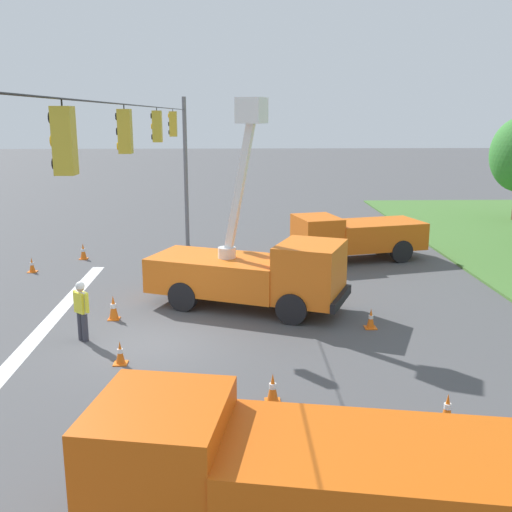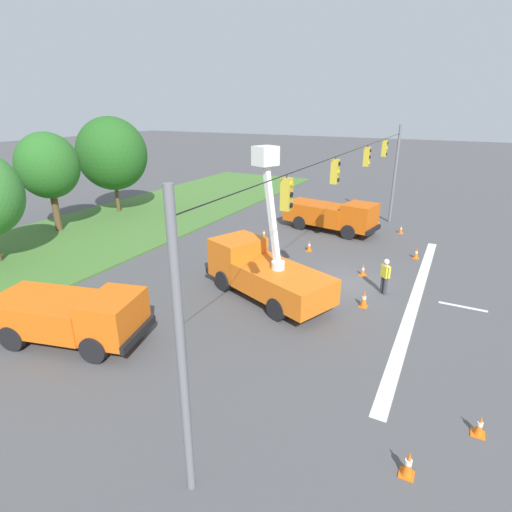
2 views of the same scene
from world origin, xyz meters
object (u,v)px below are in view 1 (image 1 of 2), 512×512
utility_truck_support_far (355,235)px  traffic_cone_centre_line (120,353)px  traffic_cone_lane_edge_a (32,265)px  road_worker (82,307)px  utility_truck_bucket_lift (254,269)px  traffic_cone_near_bucket (447,409)px  traffic_cone_foreground_left (273,388)px  traffic_cone_mid_right (83,251)px  traffic_cone_foreground_right (113,308)px  utility_truck_support_near (299,479)px  traffic_cone_lane_edge_b (371,319)px

utility_truck_support_far → traffic_cone_centre_line: size_ratio=9.93×
traffic_cone_lane_edge_a → road_worker: bearing=27.2°
utility_truck_bucket_lift → traffic_cone_lane_edge_a: 10.41m
traffic_cone_near_bucket → traffic_cone_centre_line: (-3.33, -7.50, -0.02)m
traffic_cone_foreground_left → traffic_cone_mid_right: (-14.11, -7.72, 0.02)m
utility_truck_bucket_lift → road_worker: 5.78m
traffic_cone_foreground_right → utility_truck_bucket_lift: bearing=102.8°
utility_truck_support_near → traffic_cone_foreground_left: utility_truck_support_near is taller
traffic_cone_lane_edge_a → traffic_cone_centre_line: bearing=29.5°
traffic_cone_lane_edge_a → traffic_cone_mid_right: bearing=145.4°
utility_truck_support_far → traffic_cone_foreground_right: bearing=-49.8°
utility_truck_bucket_lift → utility_truck_support_far: (-6.81, 4.74, -0.24)m
utility_truck_bucket_lift → traffic_cone_near_bucket: size_ratio=10.57×
utility_truck_bucket_lift → traffic_cone_mid_right: (-7.26, -7.50, -0.99)m
utility_truck_support_far → traffic_cone_foreground_left: 14.40m
traffic_cone_lane_edge_a → traffic_cone_lane_edge_b: bearing=60.5°
road_worker → utility_truck_support_far: bearing=134.6°
traffic_cone_foreground_right → traffic_cone_near_bucket: size_ratio=1.19×
traffic_cone_foreground_right → traffic_cone_lane_edge_b: bearing=82.3°
road_worker → traffic_cone_centre_line: 2.33m
utility_truck_support_far → traffic_cone_centre_line: (11.37, -8.39, -0.81)m
utility_truck_support_far → traffic_cone_foreground_left: utility_truck_support_far is taller
utility_truck_support_near → traffic_cone_centre_line: bearing=-150.7°
traffic_cone_foreground_left → utility_truck_support_near: bearing=1.0°
traffic_cone_foreground_right → traffic_cone_mid_right: bearing=-160.1°
traffic_cone_foreground_left → traffic_cone_lane_edge_a: 15.05m
road_worker → traffic_cone_lane_edge_b: bearing=94.9°
road_worker → traffic_cone_lane_edge_a: (-7.84, -4.03, -0.70)m
traffic_cone_mid_right → traffic_cone_foreground_right: bearing=19.9°
utility_truck_bucket_lift → traffic_cone_mid_right: bearing=-134.1°
traffic_cone_foreground_left → traffic_cone_mid_right: bearing=-151.3°
traffic_cone_foreground_left → traffic_cone_mid_right: size_ratio=0.96×
utility_truck_bucket_lift → utility_truck_support_far: utility_truck_bucket_lift is taller
traffic_cone_near_bucket → utility_truck_bucket_lift: bearing=-153.9°
traffic_cone_foreground_right → utility_truck_support_far: bearing=130.2°
utility_truck_support_near → traffic_cone_foreground_right: utility_truck_support_near is taller
traffic_cone_foreground_left → traffic_cone_foreground_right: bearing=-140.9°
utility_truck_support_near → road_worker: 10.27m
utility_truck_support_near → traffic_cone_centre_line: utility_truck_support_near is taller
traffic_cone_centre_line → utility_truck_support_near: bearing=29.3°
traffic_cone_near_bucket → traffic_cone_lane_edge_b: bearing=-176.6°
utility_truck_support_far → traffic_cone_lane_edge_a: bearing=-82.6°
utility_truck_bucket_lift → traffic_cone_lane_edge_a: bearing=-118.9°
traffic_cone_lane_edge_a → utility_truck_bucket_lift: bearing=61.1°
utility_truck_support_far → traffic_cone_lane_edge_a: (1.80, -13.80, -0.82)m
utility_truck_bucket_lift → traffic_cone_lane_edge_b: (2.10, 3.51, -1.05)m
traffic_cone_lane_edge_a → traffic_cone_foreground_left: bearing=38.1°
utility_truck_support_near → traffic_cone_lane_edge_a: size_ratio=11.12×
traffic_cone_near_bucket → traffic_cone_lane_edge_a: 18.26m
traffic_cone_lane_edge_a → traffic_cone_near_bucket: bearing=45.0°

